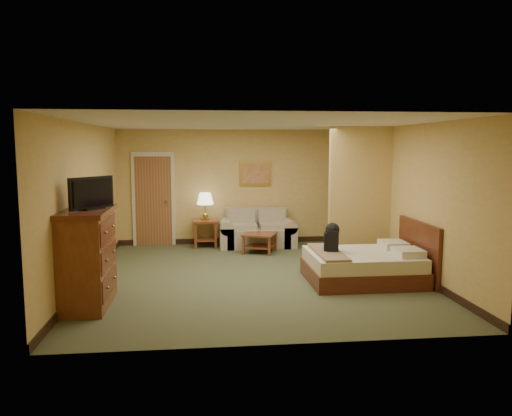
{
  "coord_description": "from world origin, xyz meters",
  "views": [
    {
      "loc": [
        -0.87,
        -8.33,
        2.23
      ],
      "look_at": [
        0.1,
        0.6,
        1.11
      ],
      "focal_mm": 35.0,
      "sensor_mm": 36.0,
      "label": 1
    }
  ],
  "objects": [
    {
      "name": "back_wall",
      "position": [
        0.0,
        3.0,
        1.3
      ],
      "size": [
        5.5,
        0.02,
        2.6
      ],
      "primitive_type": "cube",
      "color": "tan",
      "rests_on": "floor"
    },
    {
      "name": "left_wall",
      "position": [
        -2.75,
        0.0,
        1.3
      ],
      "size": [
        0.02,
        6.0,
        2.6
      ],
      "primitive_type": "cube",
      "color": "tan",
      "rests_on": "floor"
    },
    {
      "name": "coffee_table",
      "position": [
        0.33,
        1.9,
        0.3
      ],
      "size": [
        0.84,
        0.84,
        0.42
      ],
      "rotation": [
        0.0,
        0.0,
        -0.38
      ],
      "color": "brown",
      "rests_on": "floor"
    },
    {
      "name": "floor",
      "position": [
        0.0,
        0.0,
        0.0
      ],
      "size": [
        6.0,
        6.0,
        0.0
      ],
      "primitive_type": "plane",
      "color": "#4B5134",
      "rests_on": "ground"
    },
    {
      "name": "baseboard",
      "position": [
        0.0,
        2.99,
        0.06
      ],
      "size": [
        5.5,
        0.02,
        0.12
      ],
      "primitive_type": "cube",
      "color": "black",
      "rests_on": "floor"
    },
    {
      "name": "wall_picture",
      "position": [
        0.35,
        2.97,
        1.6
      ],
      "size": [
        0.72,
        0.04,
        0.56
      ],
      "color": "#B78E3F",
      "rests_on": "back_wall"
    },
    {
      "name": "right_wall",
      "position": [
        2.75,
        0.0,
        1.3
      ],
      "size": [
        0.02,
        6.0,
        2.6
      ],
      "primitive_type": "cube",
      "color": "tan",
      "rests_on": "floor"
    },
    {
      "name": "bed",
      "position": [
        1.83,
        -0.51,
        0.27
      ],
      "size": [
        1.89,
        1.52,
        0.99
      ],
      "color": "#4E1F12",
      "rests_on": "floor"
    },
    {
      "name": "partition",
      "position": [
        2.15,
        0.93,
        1.3
      ],
      "size": [
        1.2,
        0.15,
        2.6
      ],
      "primitive_type": "cube",
      "color": "tan",
      "rests_on": "floor"
    },
    {
      "name": "table_lamp",
      "position": [
        -0.8,
        2.65,
        1.06
      ],
      "size": [
        0.36,
        0.36,
        0.6
      ],
      "color": "olive",
      "rests_on": "side_table"
    },
    {
      "name": "door",
      "position": [
        -1.95,
        2.96,
        1.03
      ],
      "size": [
        0.94,
        0.16,
        2.1
      ],
      "color": "beige",
      "rests_on": "floor"
    },
    {
      "name": "loveseat",
      "position": [
        0.35,
        2.57,
        0.28
      ],
      "size": [
        1.68,
        0.78,
        0.85
      ],
      "color": "tan",
      "rests_on": "floor"
    },
    {
      "name": "tv",
      "position": [
        -2.37,
        -1.34,
        1.57
      ],
      "size": [
        0.49,
        0.62,
        0.45
      ],
      "rotation": [
        0.0,
        0.0,
        -0.65
      ],
      "color": "black",
      "rests_on": "dresser"
    },
    {
      "name": "ceiling",
      "position": [
        0.0,
        0.0,
        2.6
      ],
      "size": [
        6.0,
        6.0,
        0.0
      ],
      "primitive_type": "plane",
      "rotation": [
        3.14,
        0.0,
        0.0
      ],
      "color": "white",
      "rests_on": "back_wall"
    },
    {
      "name": "side_table",
      "position": [
        -0.8,
        2.65,
        0.4
      ],
      "size": [
        0.55,
        0.55,
        0.6
      ],
      "color": "brown",
      "rests_on": "floor"
    },
    {
      "name": "backpack",
      "position": [
        1.25,
        -0.46,
        0.75
      ],
      "size": [
        0.25,
        0.32,
        0.5
      ],
      "rotation": [
        0.0,
        0.0,
        -0.21
      ],
      "color": "black",
      "rests_on": "bed"
    },
    {
      "name": "dresser",
      "position": [
        -2.48,
        -1.34,
        0.69
      ],
      "size": [
        0.67,
        1.28,
        1.36
      ],
      "color": "brown",
      "rests_on": "floor"
    }
  ]
}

